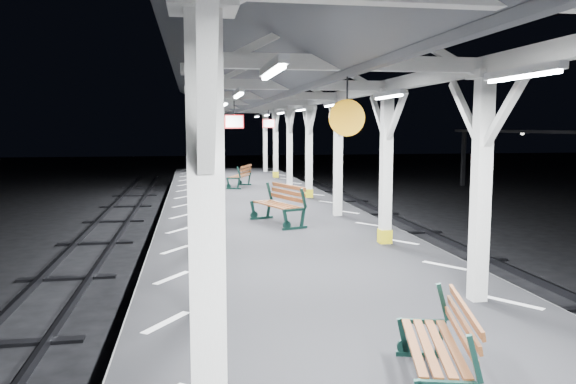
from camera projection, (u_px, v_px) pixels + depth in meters
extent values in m
plane|color=black|center=(314.00, 327.00, 9.96)|extent=(120.00, 120.00, 0.00)
cube|color=black|center=(314.00, 299.00, 9.91)|extent=(6.00, 50.00, 1.00)
cube|color=silver|center=(172.00, 278.00, 9.44)|extent=(1.00, 48.00, 0.01)
cube|color=silver|center=(445.00, 266.00, 10.26)|extent=(1.00, 48.00, 0.01)
cube|color=#2D2D33|center=(49.00, 338.00, 9.21)|extent=(0.08, 60.00, 0.16)
cube|color=black|center=(14.00, 343.00, 9.12)|extent=(2.20, 0.22, 0.06)
cube|color=#2D2D33|center=(542.00, 309.00, 10.70)|extent=(0.08, 60.00, 0.16)
cube|color=black|center=(567.00, 310.00, 10.80)|extent=(2.20, 0.22, 0.06)
cube|color=silver|center=(207.00, 279.00, 3.45)|extent=(0.22, 0.22, 3.20)
cube|color=silver|center=(202.00, 1.00, 3.26)|extent=(0.40, 0.40, 0.12)
cube|color=silver|center=(202.00, 95.00, 3.86)|extent=(0.10, 0.99, 0.99)
cube|color=silver|center=(206.00, 82.00, 2.78)|extent=(0.10, 0.99, 0.99)
cube|color=silver|center=(199.00, 198.00, 7.37)|extent=(0.22, 0.22, 3.20)
cube|color=silver|center=(196.00, 69.00, 7.18)|extent=(0.40, 0.40, 0.12)
cube|color=silver|center=(197.00, 111.00, 7.77)|extent=(0.10, 0.99, 0.99)
cube|color=silver|center=(198.00, 108.00, 6.70)|extent=(0.10, 0.99, 0.99)
cube|color=silver|center=(196.00, 173.00, 11.29)|extent=(0.22, 0.22, 3.20)
cube|color=silver|center=(195.00, 90.00, 11.09)|extent=(0.40, 0.40, 0.12)
cube|color=gold|center=(198.00, 242.00, 11.45)|extent=(0.26, 0.26, 0.30)
cube|color=silver|center=(195.00, 116.00, 11.69)|extent=(0.10, 0.99, 0.99)
cube|color=silver|center=(195.00, 115.00, 10.61)|extent=(0.10, 0.99, 0.99)
cube|color=silver|center=(195.00, 161.00, 15.20)|extent=(0.22, 0.22, 3.20)
cube|color=silver|center=(194.00, 99.00, 15.01)|extent=(0.40, 0.40, 0.12)
cube|color=silver|center=(194.00, 119.00, 15.61)|extent=(0.10, 0.99, 0.99)
cube|color=silver|center=(194.00, 118.00, 14.53)|extent=(0.10, 0.99, 0.99)
cube|color=silver|center=(194.00, 154.00, 19.12)|extent=(0.22, 0.22, 3.20)
cube|color=silver|center=(193.00, 105.00, 18.93)|extent=(0.40, 0.40, 0.12)
cube|color=gold|center=(195.00, 195.00, 19.28)|extent=(0.26, 0.26, 0.30)
cube|color=silver|center=(194.00, 120.00, 19.52)|extent=(0.10, 0.99, 0.99)
cube|color=silver|center=(194.00, 120.00, 18.45)|extent=(0.10, 0.99, 0.99)
cube|color=silver|center=(194.00, 150.00, 23.03)|extent=(0.22, 0.22, 3.20)
cube|color=silver|center=(193.00, 109.00, 22.84)|extent=(0.40, 0.40, 0.12)
cube|color=silver|center=(193.00, 121.00, 23.44)|extent=(0.10, 0.99, 0.99)
cube|color=silver|center=(193.00, 121.00, 22.36)|extent=(0.10, 0.99, 0.99)
cube|color=silver|center=(193.00, 146.00, 26.95)|extent=(0.22, 0.22, 3.20)
cube|color=silver|center=(193.00, 111.00, 26.76)|extent=(0.40, 0.40, 0.12)
cube|color=gold|center=(194.00, 176.00, 27.11)|extent=(0.26, 0.26, 0.30)
cube|color=silver|center=(193.00, 122.00, 27.36)|extent=(0.10, 0.99, 0.99)
cube|color=silver|center=(193.00, 122.00, 26.28)|extent=(0.10, 0.99, 0.99)
cube|color=silver|center=(193.00, 144.00, 30.87)|extent=(0.22, 0.22, 3.20)
cube|color=silver|center=(193.00, 113.00, 30.67)|extent=(0.40, 0.40, 0.12)
cube|color=silver|center=(193.00, 123.00, 31.27)|extent=(0.10, 0.99, 0.99)
cube|color=silver|center=(193.00, 123.00, 30.19)|extent=(0.10, 0.99, 0.99)
cube|color=silver|center=(481.00, 192.00, 8.04)|extent=(0.22, 0.22, 3.20)
cube|color=silver|center=(486.00, 74.00, 7.85)|extent=(0.40, 0.40, 0.12)
cube|color=silver|center=(465.00, 112.00, 8.45)|extent=(0.10, 0.99, 0.99)
cube|color=silver|center=(505.00, 110.00, 7.37)|extent=(0.10, 0.99, 0.99)
cube|color=silver|center=(386.00, 171.00, 11.96)|extent=(0.22, 0.22, 3.20)
cube|color=silver|center=(388.00, 92.00, 11.76)|extent=(0.40, 0.40, 0.12)
cube|color=gold|center=(385.00, 236.00, 12.12)|extent=(0.26, 0.26, 0.30)
cube|color=silver|center=(379.00, 117.00, 12.36)|extent=(0.10, 0.99, 0.99)
cube|color=silver|center=(396.00, 116.00, 11.29)|extent=(0.10, 0.99, 0.99)
cube|color=silver|center=(338.00, 160.00, 15.87)|extent=(0.22, 0.22, 3.20)
cube|color=silver|center=(339.00, 101.00, 15.68)|extent=(0.40, 0.40, 0.12)
cube|color=silver|center=(334.00, 119.00, 16.28)|extent=(0.10, 0.99, 0.99)
cube|color=silver|center=(344.00, 119.00, 15.20)|extent=(0.10, 0.99, 0.99)
cube|color=silver|center=(309.00, 153.00, 19.79)|extent=(0.22, 0.22, 3.20)
cube|color=silver|center=(309.00, 106.00, 19.60)|extent=(0.40, 0.40, 0.12)
cube|color=gold|center=(309.00, 193.00, 19.95)|extent=(0.26, 0.26, 0.30)
cube|color=silver|center=(306.00, 121.00, 20.19)|extent=(0.10, 0.99, 0.99)
cube|color=silver|center=(312.00, 120.00, 19.12)|extent=(0.10, 0.99, 0.99)
cube|color=silver|center=(290.00, 149.00, 23.70)|extent=(0.22, 0.22, 3.20)
cube|color=silver|center=(290.00, 109.00, 23.51)|extent=(0.40, 0.40, 0.12)
cube|color=silver|center=(287.00, 122.00, 24.11)|extent=(0.10, 0.99, 0.99)
cube|color=silver|center=(292.00, 121.00, 23.03)|extent=(0.10, 0.99, 0.99)
cube|color=silver|center=(276.00, 146.00, 27.62)|extent=(0.22, 0.22, 3.20)
cube|color=silver|center=(276.00, 112.00, 27.43)|extent=(0.40, 0.40, 0.12)
cube|color=gold|center=(276.00, 174.00, 27.79)|extent=(0.26, 0.26, 0.30)
cube|color=silver|center=(274.00, 122.00, 28.03)|extent=(0.10, 0.99, 0.99)
cube|color=silver|center=(277.00, 122.00, 26.95)|extent=(0.10, 0.99, 0.99)
cube|color=silver|center=(265.00, 143.00, 31.54)|extent=(0.22, 0.22, 3.20)
cube|color=silver|center=(265.00, 114.00, 31.34)|extent=(0.40, 0.40, 0.12)
cube|color=silver|center=(264.00, 123.00, 31.94)|extent=(0.10, 0.99, 0.99)
cube|color=silver|center=(266.00, 123.00, 30.87)|extent=(0.10, 0.99, 0.99)
cube|color=silver|center=(195.00, 74.00, 9.12)|extent=(0.18, 48.00, 0.24)
cube|color=silver|center=(427.00, 78.00, 9.79)|extent=(0.18, 48.00, 0.24)
cube|color=silver|center=(348.00, 63.00, 7.50)|extent=(4.20, 0.14, 0.20)
cube|color=silver|center=(294.00, 85.00, 11.42)|extent=(4.20, 0.14, 0.20)
cube|color=silver|center=(268.00, 96.00, 15.33)|extent=(4.20, 0.14, 0.20)
cube|color=silver|center=(252.00, 102.00, 19.25)|extent=(4.20, 0.14, 0.20)
cube|color=silver|center=(242.00, 106.00, 23.16)|extent=(4.20, 0.14, 0.20)
cube|color=silver|center=(235.00, 109.00, 27.08)|extent=(4.20, 0.14, 0.20)
cube|color=silver|center=(229.00, 111.00, 31.00)|extent=(4.20, 0.14, 0.20)
cube|color=silver|center=(316.00, 20.00, 9.35)|extent=(0.16, 48.00, 0.20)
cube|color=#4B4E52|center=(238.00, 41.00, 9.18)|extent=(2.80, 49.00, 1.45)
cube|color=#4B4E52|center=(389.00, 45.00, 9.61)|extent=(2.80, 49.00, 1.45)
cube|color=silver|center=(273.00, 67.00, 5.36)|extent=(0.10, 1.35, 0.08)
cube|color=white|center=(273.00, 72.00, 5.36)|extent=(0.05, 1.25, 0.05)
cube|color=silver|center=(238.00, 92.00, 9.27)|extent=(0.10, 1.35, 0.08)
cube|color=white|center=(238.00, 95.00, 9.28)|extent=(0.05, 1.25, 0.05)
cube|color=silver|center=(224.00, 102.00, 13.19)|extent=(0.10, 1.35, 0.08)
cube|color=white|center=(224.00, 105.00, 13.19)|extent=(0.05, 1.25, 0.05)
cube|color=silver|center=(217.00, 108.00, 17.10)|extent=(0.10, 1.35, 0.08)
cube|color=white|center=(217.00, 110.00, 17.11)|extent=(0.05, 1.25, 0.05)
cube|color=silver|center=(212.00, 111.00, 21.02)|extent=(0.10, 1.35, 0.08)
cube|color=white|center=(212.00, 113.00, 21.03)|extent=(0.05, 1.25, 0.05)
cube|color=silver|center=(209.00, 114.00, 24.94)|extent=(0.10, 1.35, 0.08)
cube|color=white|center=(209.00, 115.00, 24.94)|extent=(0.05, 1.25, 0.05)
cube|color=silver|center=(206.00, 116.00, 28.85)|extent=(0.10, 1.35, 0.08)
cube|color=white|center=(206.00, 117.00, 28.86)|extent=(0.05, 1.25, 0.05)
cube|color=silver|center=(522.00, 71.00, 5.79)|extent=(0.10, 1.35, 0.08)
cube|color=white|center=(521.00, 76.00, 5.80)|extent=(0.05, 1.25, 0.05)
cube|color=silver|center=(388.00, 94.00, 9.71)|extent=(0.10, 1.35, 0.08)
cube|color=white|center=(388.00, 97.00, 9.71)|extent=(0.05, 1.25, 0.05)
cube|color=silver|center=(332.00, 103.00, 13.62)|extent=(0.10, 1.35, 0.08)
cube|color=white|center=(332.00, 105.00, 13.63)|extent=(0.05, 1.25, 0.05)
cube|color=silver|center=(300.00, 108.00, 17.54)|extent=(0.10, 1.35, 0.08)
cube|color=white|center=(300.00, 110.00, 17.55)|extent=(0.05, 1.25, 0.05)
cube|color=silver|center=(281.00, 112.00, 21.46)|extent=(0.10, 1.35, 0.08)
cube|color=white|center=(281.00, 113.00, 21.46)|extent=(0.05, 1.25, 0.05)
cube|color=silver|center=(267.00, 114.00, 25.37)|extent=(0.10, 1.35, 0.08)
cube|color=white|center=(267.00, 115.00, 25.38)|extent=(0.05, 1.25, 0.05)
cube|color=silver|center=(257.00, 116.00, 29.29)|extent=(0.10, 1.35, 0.08)
cube|color=white|center=(257.00, 117.00, 29.29)|extent=(0.05, 1.25, 0.05)
cylinder|color=black|center=(347.00, 88.00, 7.54)|extent=(0.02, 0.02, 0.30)
cylinder|color=orange|center=(347.00, 118.00, 7.58)|extent=(0.50, 0.04, 0.50)
cylinder|color=black|center=(234.00, 108.00, 14.45)|extent=(0.02, 0.02, 0.36)
cube|color=red|center=(234.00, 122.00, 14.50)|extent=(0.50, 0.03, 0.35)
cube|color=white|center=(234.00, 122.00, 14.50)|extent=(0.44, 0.04, 0.29)
cylinder|color=black|center=(269.00, 115.00, 22.65)|extent=(0.02, 0.02, 0.36)
cube|color=red|center=(269.00, 123.00, 22.69)|extent=(0.50, 0.03, 0.35)
cube|color=white|center=(269.00, 123.00, 22.69)|extent=(0.44, 0.05, 0.29)
cube|color=black|center=(463.00, 158.00, 33.66)|extent=(0.20, 0.20, 3.30)
sphere|color=silver|center=(522.00, 133.00, 27.60)|extent=(0.20, 0.20, 0.20)
sphere|color=silver|center=(464.00, 132.00, 33.48)|extent=(0.20, 0.20, 0.20)
cube|color=#102E27|center=(475.00, 359.00, 4.61)|extent=(0.16, 0.09, 0.41)
cube|color=#102E27|center=(422.00, 355.00, 6.19)|extent=(0.56, 0.21, 0.06)
cube|color=#102E27|center=(403.00, 337.00, 6.19)|extent=(0.15, 0.08, 0.44)
cube|color=#102E27|center=(440.00, 339.00, 6.15)|extent=(0.14, 0.08, 0.44)
cube|color=#102E27|center=(443.00, 302.00, 6.10)|extent=(0.16, 0.09, 0.41)
cube|color=brown|center=(414.00, 346.00, 5.42)|extent=(0.46, 1.41, 0.03)
cube|color=brown|center=(427.00, 346.00, 5.41)|extent=(0.46, 1.41, 0.03)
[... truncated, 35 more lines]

